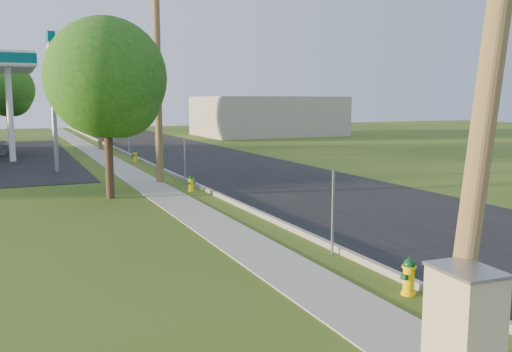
{
  "coord_description": "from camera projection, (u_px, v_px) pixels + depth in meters",
  "views": [
    {
      "loc": [
        -6.43,
        -6.3,
        3.59
      ],
      "look_at": [
        0.0,
        8.0,
        1.4
      ],
      "focal_mm": 38.0,
      "sensor_mm": 36.0,
      "label": 1
    }
  ],
  "objects": [
    {
      "name": "ground_plane",
      "position": [
        458.0,
        323.0,
        8.8
      ],
      "size": [
        140.0,
        140.0,
        0.0
      ],
      "primitive_type": "plane",
      "color": "#304611",
      "rests_on": "ground"
    },
    {
      "name": "curb",
      "position": [
        245.0,
        207.0,
        18.03
      ],
      "size": [
        0.15,
        120.0,
        0.15
      ],
      "primitive_type": "cube",
      "color": "gray",
      "rests_on": "ground"
    },
    {
      "name": "sign_post_far",
      "position": [
        129.0,
        142.0,
        34.24
      ],
      "size": [
        0.05,
        0.04,
        2.0
      ],
      "primitive_type": "cube",
      "color": "gray",
      "rests_on": "ground"
    },
    {
      "name": "sign_post_mid",
      "position": [
        185.0,
        161.0,
        23.22
      ],
      "size": [
        0.05,
        0.04,
        2.0
      ],
      "primitive_type": "cube",
      "color": "gray",
      "rests_on": "ground"
    },
    {
      "name": "hydrant_near",
      "position": [
        409.0,
        276.0,
        10.04
      ],
      "size": [
        0.38,
        0.33,
        0.72
      ],
      "color": "#FEC900",
      "rests_on": "ground"
    },
    {
      "name": "utility_pole_near",
      "position": [
        499.0,
        6.0,
        6.99
      ],
      "size": [
        1.4,
        0.32,
        9.48
      ],
      "color": "brown",
      "rests_on": "ground"
    },
    {
      "name": "utility_pole_mid",
      "position": [
        157.0,
        69.0,
        23.23
      ],
      "size": [
        1.4,
        0.32,
        9.8
      ],
      "color": "brown",
      "rests_on": "ground"
    },
    {
      "name": "road",
      "position": [
        346.0,
        200.0,
        19.66
      ],
      "size": [
        8.0,
        120.0,
        0.02
      ],
      "primitive_type": "cube",
      "color": "black",
      "rests_on": "ground"
    },
    {
      "name": "utility_cabinet",
      "position": [
        464.0,
        325.0,
        6.87
      ],
      "size": [
        0.73,
        0.93,
        1.51
      ],
      "color": "tan",
      "rests_on": "ground"
    },
    {
      "name": "price_pylon",
      "position": [
        51.0,
        63.0,
        26.55
      ],
      "size": [
        0.34,
        2.04,
        6.85
      ],
      "color": "gray",
      "rests_on": "ground"
    },
    {
      "name": "utility_pole_far",
      "position": [
        97.0,
        84.0,
        39.51
      ],
      "size": [
        1.4,
        0.32,
        9.5
      ],
      "color": "brown",
      "rests_on": "ground"
    },
    {
      "name": "sidewalk",
      "position": [
        195.0,
        213.0,
        17.32
      ],
      "size": [
        1.5,
        120.0,
        0.03
      ],
      "primitive_type": "cube",
      "color": "#9B998C",
      "rests_on": "ground"
    },
    {
      "name": "sign_post_near",
      "position": [
        333.0,
        213.0,
        12.56
      ],
      "size": [
        0.05,
        0.04,
        2.0
      ],
      "primitive_type": "cube",
      "color": "gray",
      "rests_on": "ground"
    },
    {
      "name": "hydrant_far",
      "position": [
        135.0,
        156.0,
        31.88
      ],
      "size": [
        0.4,
        0.36,
        0.78
      ],
      "color": "yellow",
      "rests_on": "ground"
    },
    {
      "name": "distant_building",
      "position": [
        268.0,
        116.0,
        56.48
      ],
      "size": [
        14.0,
        10.0,
        4.0
      ],
      "primitive_type": "cube",
      "color": "#9D9588",
      "rests_on": "ground"
    },
    {
      "name": "hydrant_mid",
      "position": [
        191.0,
        184.0,
        21.47
      ],
      "size": [
        0.35,
        0.31,
        0.67
      ],
      "color": "yellow",
      "rests_on": "ground"
    },
    {
      "name": "tree_lot",
      "position": [
        8.0,
        92.0,
        44.48
      ],
      "size": [
        4.43,
        4.43,
        6.71
      ],
      "color": "#342517",
      "rests_on": "ground"
    },
    {
      "name": "tree_verge",
      "position": [
        109.0,
        82.0,
        19.47
      ],
      "size": [
        4.34,
        4.34,
        6.58
      ],
      "color": "#342517",
      "rests_on": "ground"
    }
  ]
}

